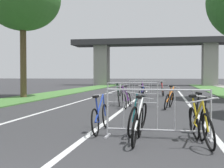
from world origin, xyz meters
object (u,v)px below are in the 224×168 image
at_px(crowd_barrier_second, 132,95).
at_px(bicycle_purple_11, 143,91).
at_px(bicycle_silver_3, 121,90).
at_px(bicycle_white_4, 138,124).
at_px(bicycle_purple_1, 127,99).
at_px(bicycle_teal_8, 138,117).
at_px(bicycle_red_2, 163,91).
at_px(crowd_barrier_nearest, 157,114).
at_px(bicycle_blue_0, 100,117).
at_px(bicycle_yellow_9, 200,125).
at_px(crowd_barrier_third, 146,89).
at_px(bicycle_green_7, 118,97).
at_px(bicycle_blue_10, 141,97).
at_px(bicycle_black_5, 198,119).
at_px(bicycle_orange_6, 169,100).

height_order(crowd_barrier_second, bicycle_purple_11, crowd_barrier_second).
height_order(bicycle_silver_3, bicycle_white_4, bicycle_white_4).
bearing_deg(bicycle_purple_1, bicycle_teal_8, 103.12).
bearing_deg(bicycle_white_4, bicycle_red_2, 89.83).
height_order(crowd_barrier_nearest, bicycle_silver_3, crowd_barrier_nearest).
bearing_deg(bicycle_white_4, bicycle_blue_0, 136.66).
relative_size(crowd_barrier_nearest, bicycle_yellow_9, 1.34).
xyz_separation_m(crowd_barrier_second, bicycle_yellow_9, (2.08, -6.95, -0.14)).
bearing_deg(bicycle_blue_0, crowd_barrier_second, 89.55).
xyz_separation_m(bicycle_silver_3, bicycle_yellow_9, (3.66, -13.97, 0.03)).
xyz_separation_m(crowd_barrier_third, bicycle_green_7, (-0.83, -6.03, -0.12)).
distance_m(bicycle_red_2, bicycle_silver_3, 2.79).
height_order(crowd_barrier_nearest, bicycle_purple_1, crowd_barrier_nearest).
distance_m(bicycle_silver_3, bicycle_green_7, 6.60).
bearing_deg(bicycle_yellow_9, bicycle_white_4, -9.68).
bearing_deg(bicycle_teal_8, bicycle_blue_0, 6.24).
distance_m(bicycle_purple_1, bicycle_blue_10, 1.18).
bearing_deg(bicycle_blue_10, bicycle_blue_0, 74.10).
height_order(bicycle_black_5, bicycle_teal_8, bicycle_teal_8).
height_order(bicycle_silver_3, bicycle_yellow_9, bicycle_yellow_9).
bearing_deg(bicycle_orange_6, bicycle_black_5, -73.22).
bearing_deg(bicycle_blue_10, crowd_barrier_second, 49.47).
distance_m(bicycle_blue_10, bicycle_purple_11, 6.31).
bearing_deg(bicycle_black_5, bicycle_blue_10, -80.85).
relative_size(bicycle_white_4, bicycle_blue_10, 1.00).
height_order(crowd_barrier_second, bicycle_green_7, crowd_barrier_second).
bearing_deg(crowd_barrier_nearest, bicycle_white_4, -130.36).
bearing_deg(bicycle_yellow_9, bicycle_blue_10, -85.96).
xyz_separation_m(bicycle_silver_3, bicycle_orange_6, (3.14, -7.60, 0.01)).
bearing_deg(bicycle_silver_3, crowd_barrier_second, -76.55).
height_order(bicycle_red_2, bicycle_black_5, bicycle_black_5).
xyz_separation_m(crowd_barrier_nearest, bicycle_white_4, (-0.37, -0.43, -0.15)).
xyz_separation_m(bicycle_red_2, bicycle_white_4, (-0.32, -13.88, 0.01)).
relative_size(crowd_barrier_third, bicycle_yellow_9, 1.34).
bearing_deg(bicycle_blue_10, bicycle_silver_3, -86.14).
xyz_separation_m(crowd_barrier_nearest, bicycle_purple_1, (-1.44, 6.02, -0.15)).
distance_m(bicycle_black_5, bicycle_green_7, 7.12).
xyz_separation_m(bicycle_green_7, bicycle_purple_11, (0.64, 6.39, -0.04)).
height_order(bicycle_orange_6, bicycle_green_7, bicycle_green_7).
xyz_separation_m(bicycle_orange_6, bicycle_teal_8, (-0.75, -5.44, 0.02)).
bearing_deg(crowd_barrier_third, bicycle_black_5, -80.98).
relative_size(crowd_barrier_nearest, bicycle_teal_8, 1.36).
xyz_separation_m(bicycle_red_2, bicycle_silver_3, (-2.79, 0.08, -0.01)).
height_order(crowd_barrier_nearest, bicycle_blue_0, crowd_barrier_nearest).
relative_size(bicycle_silver_3, bicycle_purple_11, 0.98).
xyz_separation_m(bicycle_white_4, bicycle_orange_6, (0.67, 6.37, -0.01)).
distance_m(crowd_barrier_second, bicycle_yellow_9, 7.26).
bearing_deg(bicycle_red_2, bicycle_white_4, -89.41).
xyz_separation_m(bicycle_purple_1, bicycle_silver_3, (-1.40, 7.51, -0.02)).
relative_size(bicycle_orange_6, bicycle_yellow_9, 1.02).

